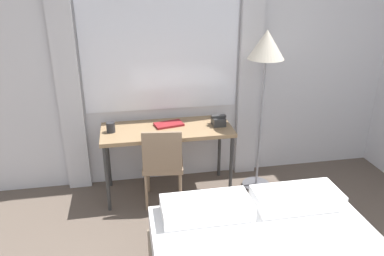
{
  "coord_description": "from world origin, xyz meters",
  "views": [
    {
      "loc": [
        -0.74,
        -0.54,
        2.23
      ],
      "look_at": [
        -0.16,
        2.6,
        0.9
      ],
      "focal_mm": 35.0,
      "sensor_mm": 36.0,
      "label": 1
    }
  ],
  "objects_px": {
    "book": "(169,124)",
    "mug": "(111,127)",
    "standing_lamp": "(266,57)",
    "telephone": "(218,121)",
    "desk_chair": "(163,161)",
    "desk": "(167,134)"
  },
  "relations": [
    {
      "from": "book",
      "to": "mug",
      "type": "relative_size",
      "value": 3.11
    },
    {
      "from": "standing_lamp",
      "to": "mug",
      "type": "bearing_deg",
      "value": 177.25
    },
    {
      "from": "standing_lamp",
      "to": "telephone",
      "type": "bearing_deg",
      "value": 172.11
    },
    {
      "from": "desk_chair",
      "to": "telephone",
      "type": "xyz_separation_m",
      "value": [
        0.62,
        0.22,
        0.31
      ]
    },
    {
      "from": "telephone",
      "to": "desk",
      "type": "bearing_deg",
      "value": 178.79
    },
    {
      "from": "book",
      "to": "mug",
      "type": "height_order",
      "value": "mug"
    },
    {
      "from": "book",
      "to": "mug",
      "type": "distance_m",
      "value": 0.6
    },
    {
      "from": "desk_chair",
      "to": "standing_lamp",
      "type": "distance_m",
      "value": 1.45
    },
    {
      "from": "desk_chair",
      "to": "telephone",
      "type": "relative_size",
      "value": 5.69
    },
    {
      "from": "desk",
      "to": "standing_lamp",
      "type": "distance_m",
      "value": 1.25
    },
    {
      "from": "desk",
      "to": "book",
      "type": "distance_m",
      "value": 0.11
    },
    {
      "from": "book",
      "to": "desk",
      "type": "bearing_deg",
      "value": -112.53
    },
    {
      "from": "standing_lamp",
      "to": "telephone",
      "type": "xyz_separation_m",
      "value": [
        -0.44,
        0.06,
        -0.66
      ]
    },
    {
      "from": "standing_lamp",
      "to": "book",
      "type": "distance_m",
      "value": 1.19
    },
    {
      "from": "desk_chair",
      "to": "standing_lamp",
      "type": "relative_size",
      "value": 0.5
    },
    {
      "from": "telephone",
      "to": "mug",
      "type": "height_order",
      "value": "telephone"
    },
    {
      "from": "book",
      "to": "mug",
      "type": "xyz_separation_m",
      "value": [
        -0.59,
        -0.07,
        0.04
      ]
    },
    {
      "from": "desk",
      "to": "standing_lamp",
      "type": "height_order",
      "value": "standing_lamp"
    },
    {
      "from": "standing_lamp",
      "to": "desk_chair",
      "type": "bearing_deg",
      "value": -171.71
    },
    {
      "from": "desk_chair",
      "to": "telephone",
      "type": "height_order",
      "value": "telephone"
    },
    {
      "from": "desk_chair",
      "to": "mug",
      "type": "bearing_deg",
      "value": 162.13
    },
    {
      "from": "telephone",
      "to": "book",
      "type": "height_order",
      "value": "telephone"
    }
  ]
}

